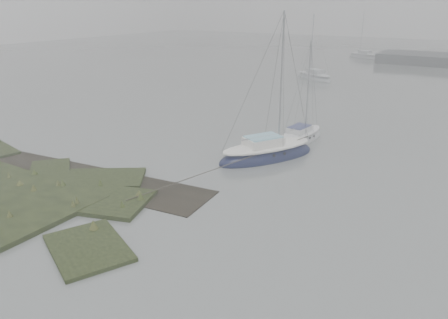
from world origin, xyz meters
The scene contains 5 objects.
ground centered at (0.00, 30.00, 0.00)m, with size 160.00×160.00×0.00m, color slate.
sailboat_main centered at (1.49, 11.99, 0.27)m, with size 4.86×6.48×8.86m.
sailboat_white centered at (1.84, 16.16, 0.21)m, with size 2.13×5.00×6.85m.
sailboat_far_a centered at (-6.28, 39.45, 0.25)m, with size 5.85×4.44×8.01m.
sailboat_far_c centered at (-7.21, 63.57, 0.24)m, with size 5.80×4.05×7.85m.
Camera 1 is at (12.22, -9.68, 8.62)m, focal length 35.00 mm.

